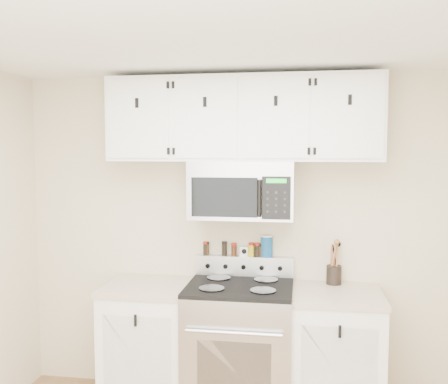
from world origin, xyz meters
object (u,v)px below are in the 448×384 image
(microwave, at_px, (242,190))
(range, at_px, (240,347))
(salt_canister, at_px, (267,246))
(utensil_crock, at_px, (334,273))

(microwave, bearing_deg, range, -90.23)
(microwave, xyz_separation_m, salt_canister, (0.17, 0.16, -0.44))
(range, xyz_separation_m, utensil_crock, (0.68, 0.23, 0.52))
(microwave, relative_size, utensil_crock, 2.33)
(range, distance_m, salt_canister, 0.77)
(range, relative_size, microwave, 1.45)
(utensil_crock, bearing_deg, salt_canister, 174.37)
(microwave, height_order, utensil_crock, microwave)
(range, height_order, microwave, microwave)
(salt_canister, bearing_deg, microwave, -138.07)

